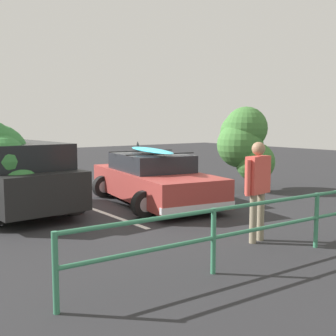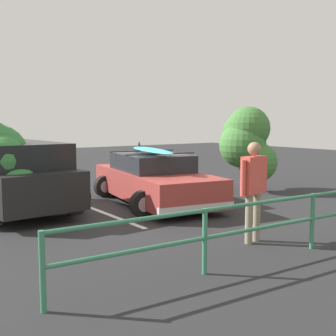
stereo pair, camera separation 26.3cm
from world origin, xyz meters
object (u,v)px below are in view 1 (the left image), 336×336
at_px(person_bystander, 258,182).
at_px(bush_near_left, 245,142).
at_px(sedan_car, 153,179).
at_px(bush_near_right, 0,164).
at_px(suv_car, 11,175).

distance_m(person_bystander, bush_near_left, 5.46).
bearing_deg(sedan_car, person_bystander, 81.37).
distance_m(bush_near_left, bush_near_right, 6.96).
bearing_deg(bush_near_right, person_bystander, 126.81).
height_order(suv_car, bush_near_left, bush_near_left).
xyz_separation_m(sedan_car, bush_near_left, (-3.24, 0.13, 0.87)).
xyz_separation_m(suv_car, bush_near_right, (0.49, 0.94, 0.36)).
distance_m(sedan_car, person_bystander, 4.05).
bearing_deg(bush_near_left, person_bystander, 45.13).
bearing_deg(bush_near_right, suv_car, -117.43).
distance_m(sedan_car, suv_car, 3.42).
bearing_deg(bush_near_left, sedan_car, -2.23).
height_order(suv_car, bush_near_right, bush_near_right).
bearing_deg(sedan_car, suv_car, -19.06).
xyz_separation_m(suv_car, person_bystander, (-2.62, 5.10, 0.20)).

